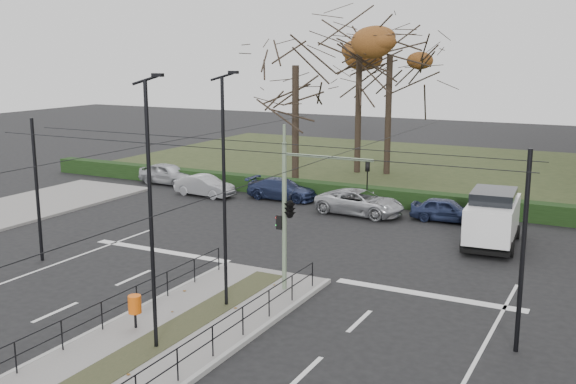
% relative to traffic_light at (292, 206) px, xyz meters
% --- Properties ---
extents(ground, '(140.00, 140.00, 0.00)m').
position_rel_traffic_light_xyz_m(ground, '(-1.58, -3.27, -3.27)').
color(ground, black).
rests_on(ground, ground).
extents(median_island, '(4.40, 15.00, 0.14)m').
position_rel_traffic_light_xyz_m(median_island, '(-1.58, -5.77, -3.20)').
color(median_island, slate).
rests_on(median_island, ground).
extents(park, '(38.00, 26.00, 0.10)m').
position_rel_traffic_light_xyz_m(park, '(-7.58, 28.73, -3.22)').
color(park, '#293219').
rests_on(park, ground).
extents(hedge, '(38.00, 1.00, 1.00)m').
position_rel_traffic_light_xyz_m(hedge, '(-7.58, 15.33, -2.77)').
color(hedge, black).
rests_on(hedge, ground).
extents(median_railing, '(4.14, 13.24, 0.92)m').
position_rel_traffic_light_xyz_m(median_railing, '(-1.58, -5.87, -2.30)').
color(median_railing, black).
rests_on(median_railing, median_island).
extents(catenary, '(20.00, 34.00, 6.00)m').
position_rel_traffic_light_xyz_m(catenary, '(-1.58, -1.65, 0.15)').
color(catenary, black).
rests_on(catenary, ground).
extents(traffic_light, '(3.66, 2.08, 5.38)m').
position_rel_traffic_light_xyz_m(traffic_light, '(0.00, 0.00, 0.00)').
color(traffic_light, gray).
rests_on(traffic_light, median_island).
extents(litter_bin, '(0.41, 0.41, 1.06)m').
position_rel_traffic_light_xyz_m(litter_bin, '(-2.80, -5.29, -2.38)').
color(litter_bin, black).
rests_on(litter_bin, median_island).
extents(streetlamp_median_near, '(0.66, 0.14, 7.91)m').
position_rel_traffic_light_xyz_m(streetlamp_median_near, '(-1.33, -6.12, 0.89)').
color(streetlamp_median_near, black).
rests_on(streetlamp_median_near, median_island).
extents(streetlamp_median_far, '(0.66, 0.13, 7.88)m').
position_rel_traffic_light_xyz_m(streetlamp_median_far, '(-1.33, -2.32, 0.88)').
color(streetlamp_median_far, black).
rests_on(streetlamp_median_far, median_island).
extents(parked_car_first, '(4.24, 1.92, 1.41)m').
position_rel_traffic_light_xyz_m(parked_car_first, '(-16.76, 14.73, -2.57)').
color(parked_car_first, '#A7A9AF').
rests_on(parked_car_first, ground).
extents(parked_car_second, '(3.93, 1.61, 1.27)m').
position_rel_traffic_light_xyz_m(parked_car_second, '(-12.46, 12.72, -2.64)').
color(parked_car_second, '#A7A9AF').
rests_on(parked_car_second, ground).
extents(parked_car_third, '(4.32, 1.77, 1.25)m').
position_rel_traffic_light_xyz_m(parked_car_third, '(-7.81, 14.03, -2.65)').
color(parked_car_third, '#212A4D').
rests_on(parked_car_third, ground).
extents(parked_car_fourth, '(5.00, 2.62, 1.34)m').
position_rel_traffic_light_xyz_m(parked_car_fourth, '(-2.30, 12.58, -2.60)').
color(parked_car_fourth, '#A7A9AF').
rests_on(parked_car_fourth, ground).
extents(white_van, '(2.50, 4.99, 2.55)m').
position_rel_traffic_light_xyz_m(white_van, '(5.18, 9.76, -1.95)').
color(white_van, white).
rests_on(white_van, ground).
extents(rust_tree, '(8.95, 8.95, 12.35)m').
position_rel_traffic_light_xyz_m(rust_tree, '(-7.12, 24.35, 6.20)').
color(rust_tree, black).
rests_on(rust_tree, park).
extents(bare_tree_center, '(8.42, 8.42, 11.14)m').
position_rel_traffic_light_xyz_m(bare_tree_center, '(-4.99, 24.69, 4.60)').
color(bare_tree_center, black).
rests_on(bare_tree_center, park).
extents(bare_tree_near, '(6.17, 6.17, 10.26)m').
position_rel_traffic_light_xyz_m(bare_tree_near, '(-8.53, 17.19, 3.98)').
color(bare_tree_near, black).
rests_on(bare_tree_near, park).
extents(parked_car_fifth, '(3.68, 1.65, 1.23)m').
position_rel_traffic_light_xyz_m(parked_car_fifth, '(2.22, 13.20, -2.66)').
color(parked_car_fifth, '#212A4D').
rests_on(parked_car_fifth, ground).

